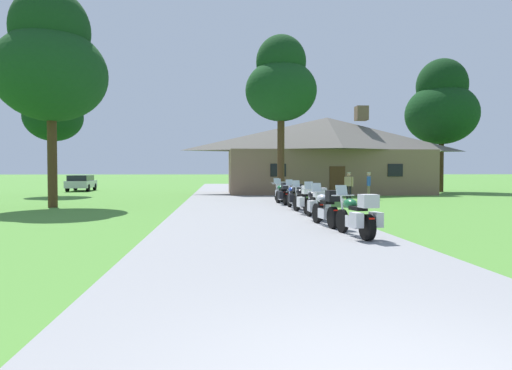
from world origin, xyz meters
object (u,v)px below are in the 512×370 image
object	(u,v)px
motorcycle_green_sixth_in_row	(283,194)
tree_left_far	(53,110)
motorcycle_green_nearest_to_camera	(358,216)
bystander_tan_shirt_near_lodge	(349,185)
tree_by_lodge_front	(281,83)
motorcycle_silver_second_in_row	(326,208)
tree_left_near	(51,62)
motorcycle_black_fourth_in_row	(304,200)
motorcycle_silver_farthest_in_row	(281,192)
tree_right_of_lodge	(442,106)
motorcycle_blue_fifth_in_row	(295,197)
motorcycle_black_third_in_row	(316,204)
bystander_blue_shirt_beside_signpost	(369,184)
parked_silver_suv_far_left	(81,182)

from	to	relation	value
motorcycle_green_sixth_in_row	tree_left_far	distance (m)	19.43
motorcycle_green_nearest_to_camera	bystander_tan_shirt_near_lodge	distance (m)	15.72
motorcycle_green_nearest_to_camera	tree_left_far	xyz separation A→B (m)	(-15.32, 22.42, 5.51)
tree_left_far	tree_by_lodge_front	xyz separation A→B (m)	(15.68, -5.89, 1.07)
motorcycle_silver_second_in_row	tree_left_near	distance (m)	15.68
motorcycle_black_fourth_in_row	motorcycle_silver_farthest_in_row	distance (m)	6.87
motorcycle_green_sixth_in_row	bystander_tan_shirt_near_lodge	xyz separation A→B (m)	(4.49, 3.66, 0.34)
motorcycle_silver_farthest_in_row	tree_left_near	world-z (taller)	tree_left_near
tree_right_of_lodge	motorcycle_black_fourth_in_row	bearing A→B (deg)	-129.20
tree_right_of_lodge	tree_left_far	bearing A→B (deg)	-174.00
motorcycle_green_sixth_in_row	motorcycle_silver_farthest_in_row	distance (m)	2.06
motorcycle_blue_fifth_in_row	bystander_tan_shirt_near_lodge	size ratio (longest dim) A/B	1.24
motorcycle_silver_farthest_in_row	tree_by_lodge_front	distance (m)	7.24
motorcycle_blue_fifth_in_row	tree_left_far	distance (m)	21.13
motorcycle_green_nearest_to_camera	tree_left_far	size ratio (longest dim) A/B	0.23
motorcycle_green_nearest_to_camera	motorcycle_silver_second_in_row	size ratio (longest dim) A/B	1.00
motorcycle_blue_fifth_in_row	bystander_tan_shirt_near_lodge	world-z (taller)	bystander_tan_shirt_near_lodge
motorcycle_black_fourth_in_row	tree_by_lodge_front	xyz separation A→B (m)	(0.47, 9.86, 6.58)
motorcycle_black_fourth_in_row	motorcycle_green_sixth_in_row	world-z (taller)	same
tree_left_far	tree_right_of_lodge	distance (m)	30.88
motorcycle_green_nearest_to_camera	motorcycle_silver_farthest_in_row	size ratio (longest dim) A/B	1.00
motorcycle_silver_second_in_row	motorcycle_silver_farthest_in_row	distance (m)	11.15
motorcycle_black_third_in_row	tree_left_far	size ratio (longest dim) A/B	0.24
motorcycle_black_third_in_row	tree_right_of_lodge	xyz separation A→B (m)	(15.48, 21.24, 6.70)
motorcycle_green_sixth_in_row	tree_left_far	world-z (taller)	tree_left_far
motorcycle_blue_fifth_in_row	tree_right_of_lodge	size ratio (longest dim) A/B	0.19
tree_right_of_lodge	motorcycle_green_nearest_to_camera	bearing A→B (deg)	-120.92
motorcycle_black_fourth_in_row	motorcycle_silver_second_in_row	bearing A→B (deg)	-98.85
tree_by_lodge_front	bystander_blue_shirt_beside_signpost	bearing A→B (deg)	-4.84
tree_left_far	motorcycle_green_nearest_to_camera	bearing A→B (deg)	-55.66
motorcycle_silver_farthest_in_row	tree_left_far	world-z (taller)	tree_left_far
motorcycle_green_nearest_to_camera	tree_by_lodge_front	distance (m)	17.79
bystander_blue_shirt_beside_signpost	motorcycle_green_sixth_in_row	bearing A→B (deg)	147.59
motorcycle_black_third_in_row	motorcycle_green_sixth_in_row	distance (m)	7.07
motorcycle_silver_second_in_row	motorcycle_blue_fifth_in_row	distance (m)	6.45
motorcycle_silver_farthest_in_row	parked_silver_suv_far_left	distance (m)	22.52
parked_silver_suv_far_left	motorcycle_green_nearest_to_camera	bearing A→B (deg)	-66.53
tree_left_near	tree_right_of_lodge	distance (m)	30.42
motorcycle_black_third_in_row	motorcycle_silver_farthest_in_row	bearing A→B (deg)	87.50
motorcycle_silver_farthest_in_row	tree_right_of_lodge	distance (m)	20.73
motorcycle_silver_second_in_row	tree_left_near	world-z (taller)	tree_left_near
motorcycle_silver_farthest_in_row	tree_left_far	bearing A→B (deg)	143.93
motorcycle_black_third_in_row	bystander_blue_shirt_beside_signpost	bearing A→B (deg)	60.88
motorcycle_black_fourth_in_row	motorcycle_green_sixth_in_row	size ratio (longest dim) A/B	1.00
tree_left_far	tree_right_of_lodge	world-z (taller)	tree_right_of_lodge
motorcycle_green_nearest_to_camera	motorcycle_silver_farthest_in_row	distance (m)	13.54
motorcycle_black_fourth_in_row	motorcycle_silver_farthest_in_row	size ratio (longest dim) A/B	1.00
motorcycle_green_sixth_in_row	tree_left_near	size ratio (longest dim) A/B	0.20
motorcycle_green_sixth_in_row	motorcycle_silver_farthest_in_row	xyz separation A→B (m)	(0.16, 2.06, 0.00)
tree_by_lodge_front	tree_right_of_lodge	bearing A→B (deg)	31.28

